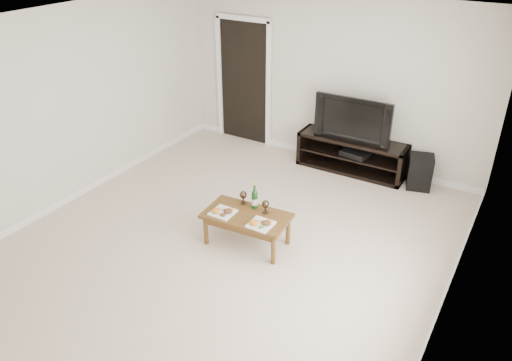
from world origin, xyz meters
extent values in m
plane|color=beige|center=(0.00, 0.00, 0.00)|extent=(5.50, 5.50, 0.00)
cube|color=beige|center=(0.00, 2.77, 1.30)|extent=(5.00, 0.04, 2.60)
cube|color=white|center=(0.00, 0.00, 2.62)|extent=(5.00, 5.50, 0.04)
cube|color=black|center=(-1.55, 2.73, 1.02)|extent=(0.90, 0.02, 2.05)
cube|color=black|center=(0.55, 2.50, 0.28)|extent=(1.67, 0.45, 0.55)
imported|color=black|center=(0.55, 2.50, 0.89)|extent=(1.18, 0.16, 0.68)
cube|color=black|center=(0.61, 2.48, 0.33)|extent=(0.44, 0.36, 0.08)
cube|color=black|center=(1.60, 2.51, 0.25)|extent=(0.41, 0.41, 0.50)
cube|color=#563917|center=(0.19, 0.00, 0.21)|extent=(1.06, 0.63, 0.42)
cube|color=white|center=(-0.07, -0.12, 0.45)|extent=(0.27, 0.27, 0.07)
cube|color=white|center=(0.44, -0.11, 0.45)|extent=(0.27, 0.27, 0.07)
cylinder|color=#0E3511|center=(0.19, 0.18, 0.59)|extent=(0.07, 0.07, 0.35)
camera|label=1|loc=(2.85, -4.25, 3.57)|focal=35.00mm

